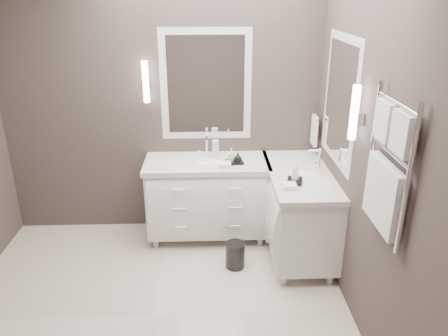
{
  "coord_description": "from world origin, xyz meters",
  "views": [
    {
      "loc": [
        0.47,
        -2.81,
        2.42
      ],
      "look_at": [
        0.6,
        0.7,
        0.99
      ],
      "focal_mm": 35.0,
      "sensor_mm": 36.0,
      "label": 1
    }
  ],
  "objects_px": {
    "vanity_right": "(299,207)",
    "waste_bin": "(235,255)",
    "towel_ladder": "(387,172)",
    "vanity_back": "(207,194)"
  },
  "relations": [
    {
      "from": "vanity_right",
      "to": "waste_bin",
      "type": "bearing_deg",
      "value": -158.11
    },
    {
      "from": "vanity_right",
      "to": "towel_ladder",
      "type": "bearing_deg",
      "value": -80.16
    },
    {
      "from": "vanity_back",
      "to": "vanity_right",
      "type": "distance_m",
      "value": 0.93
    },
    {
      "from": "towel_ladder",
      "to": "vanity_right",
      "type": "bearing_deg",
      "value": 99.84
    },
    {
      "from": "vanity_back",
      "to": "vanity_right",
      "type": "relative_size",
      "value": 1.0
    },
    {
      "from": "towel_ladder",
      "to": "waste_bin",
      "type": "xyz_separation_m",
      "value": [
        -0.85,
        1.05,
        -1.27
      ]
    },
    {
      "from": "waste_bin",
      "to": "towel_ladder",
      "type": "bearing_deg",
      "value": -51.09
    },
    {
      "from": "vanity_back",
      "to": "waste_bin",
      "type": "relative_size",
      "value": 4.92
    },
    {
      "from": "vanity_right",
      "to": "waste_bin",
      "type": "distance_m",
      "value": 0.76
    },
    {
      "from": "vanity_right",
      "to": "waste_bin",
      "type": "height_order",
      "value": "vanity_right"
    }
  ]
}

